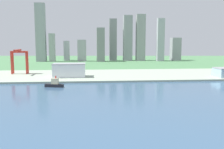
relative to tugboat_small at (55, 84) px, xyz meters
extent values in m
plane|color=#4A7B4E|center=(53.00, -92.38, -3.94)|extent=(2400.00, 2400.00, 0.00)
cube|color=#385675|center=(53.00, -152.38, -3.87)|extent=(840.00, 360.00, 0.15)
cube|color=#99A792|center=(53.00, 97.62, -2.69)|extent=(840.00, 140.00, 2.50)
cube|color=black|center=(-0.41, 0.09, -1.96)|extent=(22.52, 9.82, 3.66)
cube|color=beige|center=(0.69, -0.15, 3.30)|extent=(8.65, 5.97, 6.86)
cylinder|color=red|center=(1.76, -0.39, 8.20)|extent=(1.24, 1.24, 2.93)
cube|color=#B72D23|center=(-81.59, 112.60, 15.43)|extent=(2.20, 2.20, 33.74)
cube|color=#B72D23|center=(-58.52, 112.60, 15.43)|extent=(2.20, 2.20, 33.74)
cube|color=#B72D23|center=(-81.59, 120.60, 15.43)|extent=(2.20, 2.20, 33.74)
cube|color=#B72D23|center=(-58.52, 120.60, 15.43)|extent=(2.20, 2.20, 33.74)
cube|color=#B72D23|center=(-70.06, 116.60, 33.70)|extent=(25.47, 10.00, 2.80)
cube|color=#B72D23|center=(-70.06, 107.65, 36.50)|extent=(2.60, 35.78, 2.60)
cube|color=silver|center=(11.84, 72.97, 7.81)|extent=(46.15, 28.26, 18.51)
cube|color=gray|center=(11.84, 72.97, 17.67)|extent=(47.07, 28.83, 1.20)
cube|color=#93979D|center=(-91.18, 418.63, 75.33)|extent=(26.43, 18.91, 158.53)
cube|color=#9CA09F|center=(-60.85, 415.74, 34.60)|extent=(15.29, 19.69, 77.09)
cube|color=#A8A6B2|center=(-24.02, 447.11, 24.55)|extent=(14.92, 27.25, 56.99)
cube|color=#A09DA6|center=(20.85, 418.13, 26.02)|extent=(24.01, 23.21, 59.93)
cube|color=gray|center=(73.00, 404.65, 42.26)|extent=(21.66, 26.92, 92.40)
cube|color=gray|center=(109.83, 434.08, 55.92)|extent=(21.12, 17.97, 119.72)
cube|color=gray|center=(152.29, 430.89, 60.69)|extent=(24.65, 25.55, 129.27)
cube|color=gray|center=(188.76, 423.71, 62.04)|extent=(25.20, 18.82, 131.96)
cube|color=#A2A6AF|center=(241.53, 403.01, 55.77)|extent=(19.70, 15.12, 119.41)
cube|color=#94939A|center=(294.99, 429.59, 29.19)|extent=(26.94, 25.54, 66.25)
camera|label=1|loc=(41.28, -299.55, 48.76)|focal=40.59mm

